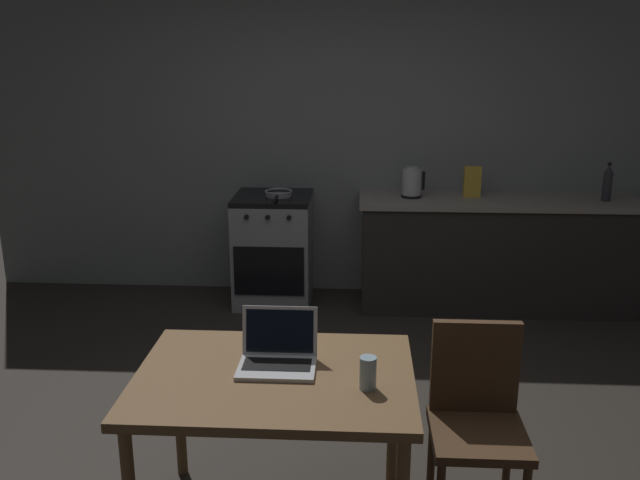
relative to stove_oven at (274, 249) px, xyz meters
The scene contains 12 objects.
ground_plane 2.13m from the stove_oven, 76.77° to the right, with size 12.00×12.00×0.00m, color #2D2823.
back_wall 1.23m from the stove_oven, 24.39° to the left, with size 6.40×0.10×2.64m, color slate.
kitchen_counter 1.76m from the stove_oven, ahead, with size 2.16×0.64×0.88m.
stove_oven is the anchor object (origin of this frame).
dining_table 2.76m from the stove_oven, 82.80° to the right, with size 1.14×0.84×0.73m.
chair 2.87m from the stove_oven, 65.40° to the right, with size 0.40×0.40×0.89m.
laptop 2.70m from the stove_oven, 82.49° to the right, with size 0.32×0.26×0.23m.
electric_kettle 1.22m from the stove_oven, ahead, with size 0.18×0.16×0.24m.
bottle 2.62m from the stove_oven, ahead, with size 0.07×0.07×0.29m.
frying_pan 0.47m from the stove_oven, 28.96° to the right, with size 0.22×0.39×0.05m.
drinking_glass 2.95m from the stove_oven, 75.67° to the right, with size 0.07×0.07×0.13m.
cereal_box 1.65m from the stove_oven, ahead, with size 0.13×0.05×0.24m.
Camera 1 is at (0.20, -3.23, 2.03)m, focal length 38.62 mm.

